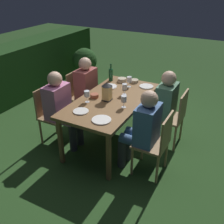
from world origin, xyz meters
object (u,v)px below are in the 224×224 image
object	(u,v)px
bowl_olives	(134,81)
bowl_bread	(94,96)
wine_glass_a	(124,99)
chair_side_left_b	(174,115)
bowl_salad	(122,80)
plate_a	(146,86)
chair_side_right_b	(80,94)
plate_b	(101,120)
plate_c	(81,111)
dining_table	(112,102)
lantern_centerpiece	(107,91)
wine_glass_c	(129,80)
green_bottle_on_table	(111,74)
person_in_pink	(61,106)
plate_d	(110,86)
wine_glass_b	(125,87)
wine_glass_d	(87,94)
chair_side_left_a	(156,142)
person_in_rust	(89,88)
person_in_blue	(142,127)
potted_plant_by_hedge	(85,63)
chair_side_right_a	(52,112)

from	to	relation	value
bowl_olives	bowl_bread	distance (m)	0.86
wine_glass_a	chair_side_left_b	bearing A→B (deg)	-45.14
bowl_salad	plate_a	bearing A→B (deg)	-92.78
bowl_salad	chair_side_right_b	bearing A→B (deg)	112.95
plate_b	plate_c	world-z (taller)	same
bowl_bread	dining_table	bearing A→B (deg)	-69.84
chair_side_right_b	lantern_centerpiece	size ratio (longest dim) A/B	3.28
wine_glass_c	plate_a	xyz separation A→B (m)	(0.13, -0.24, -0.11)
wine_glass_a	plate_c	xyz separation A→B (m)	(-0.38, 0.44, -0.11)
plate_a	wine_glass_a	bearing A→B (deg)	179.40
lantern_centerpiece	bowl_bread	distance (m)	0.24
green_bottle_on_table	bowl_salad	world-z (taller)	green_bottle_on_table
person_in_pink	plate_d	bearing A→B (deg)	-27.86
lantern_centerpiece	wine_glass_b	bearing A→B (deg)	-24.47
person_in_pink	bowl_salad	bearing A→B (deg)	-24.11
green_bottle_on_table	wine_glass_a	bearing A→B (deg)	-141.93
bowl_salad	lantern_centerpiece	bearing A→B (deg)	-170.21
wine_glass_d	bowl_olives	world-z (taller)	wine_glass_d
chair_side_left_a	chair_side_right_b	xyz separation A→B (m)	(0.77, 1.66, 0.00)
plate_b	bowl_olives	bearing A→B (deg)	6.22
wine_glass_d	plate_d	size ratio (longest dim) A/B	0.72
person_in_rust	plate_c	world-z (taller)	person_in_rust
person_in_blue	wine_glass_a	bearing A→B (deg)	59.85
plate_a	plate_b	world-z (taller)	same
wine_glass_d	plate_c	xyz separation A→B (m)	(-0.29, -0.08, -0.11)
person_in_rust	bowl_olives	xyz separation A→B (m)	(0.34, -0.67, 0.13)
lantern_centerpiece	wine_glass_d	world-z (taller)	lantern_centerpiece
wine_glass_a	wine_glass_c	xyz separation A→B (m)	(0.69, 0.23, 0.00)
lantern_centerpiece	wine_glass_c	size ratio (longest dim) A/B	1.57
bowl_bread	lantern_centerpiece	bearing A→B (deg)	-87.98
person_in_rust	bowl_bread	distance (m)	0.63
plate_a	green_bottle_on_table	bearing A→B (deg)	92.03
plate_c	bowl_olives	distance (m)	1.30
dining_table	potted_plant_by_hedge	size ratio (longest dim) A/B	2.06
lantern_centerpiece	plate_d	size ratio (longest dim) A/B	1.13
person_in_blue	wine_glass_a	size ratio (longest dim) A/B	6.80
chair_side_left_a	wine_glass_c	xyz separation A→B (m)	(0.90, 0.79, 0.37)
wine_glass_b	bowl_olives	bearing A→B (deg)	6.89
chair_side_right_a	wine_glass_c	size ratio (longest dim) A/B	5.15
wine_glass_c	potted_plant_by_hedge	world-z (taller)	wine_glass_c
chair_side_right_a	plate_b	bearing A→B (deg)	-103.29
lantern_centerpiece	green_bottle_on_table	world-z (taller)	green_bottle_on_table
lantern_centerpiece	bowl_olives	size ratio (longest dim) A/B	2.04
chair_side_right_b	bowl_salad	bearing A→B (deg)	-67.05
lantern_centerpiece	bowl_salad	bearing A→B (deg)	9.79
chair_side_left_b	bowl_salad	world-z (taller)	chair_side_left_b
person_in_blue	person_in_rust	distance (m)	1.48
person_in_pink	bowl_olives	world-z (taller)	person_in_pink
person_in_blue	person_in_rust	size ratio (longest dim) A/B	1.00
plate_a	chair_side_right_b	bearing A→B (deg)	103.20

